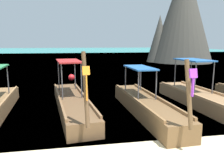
# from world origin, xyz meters

# --- Properties ---
(sea_water) EXTENTS (120.00, 120.00, 0.00)m
(sea_water) POSITION_xyz_m (0.00, 62.00, 0.00)
(sea_water) COLOR teal
(sea_water) RESTS_ON ground
(longtail_boat_orange_ribbon) EXTENTS (1.93, 6.85, 2.65)m
(longtail_boat_orange_ribbon) POSITION_xyz_m (-1.48, 5.50, 0.35)
(longtail_boat_orange_ribbon) COLOR brown
(longtail_boat_orange_ribbon) RESTS_ON ground
(longtail_boat_violet_ribbon) EXTENTS (1.34, 6.33, 2.46)m
(longtail_boat_violet_ribbon) POSITION_xyz_m (1.46, 4.43, 0.38)
(longtail_boat_violet_ribbon) COLOR brown
(longtail_boat_violet_ribbon) RESTS_ON ground
(longtail_boat_green_ribbon) EXTENTS (1.67, 6.47, 2.83)m
(longtail_boat_green_ribbon) POSITION_xyz_m (4.38, 5.17, 0.36)
(longtail_boat_green_ribbon) COLOR olive
(longtail_boat_green_ribbon) RESTS_ON ground
(karst_rock) EXTENTS (9.39, 8.90, 14.33)m
(karst_rock) POSITION_xyz_m (14.45, 27.32, 6.95)
(karst_rock) COLOR #47443D
(karst_rock) RESTS_ON ground
(mooring_buoy_near) EXTENTS (0.50, 0.50, 0.50)m
(mooring_buoy_near) POSITION_xyz_m (-1.50, 13.15, 0.25)
(mooring_buoy_near) COLOR red
(mooring_buoy_near) RESTS_ON sea_water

